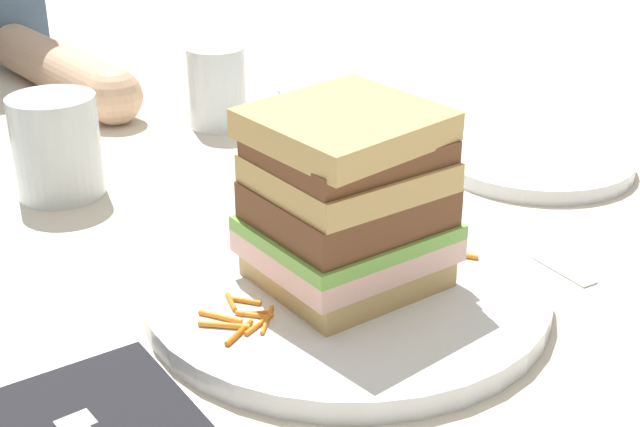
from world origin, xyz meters
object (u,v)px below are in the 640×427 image
(main_plate, at_px, (347,290))
(sandwich, at_px, (348,201))
(empty_tumbler_0, at_px, (217,87))
(side_plate, at_px, (534,160))
(empty_tumbler_1, at_px, (57,146))
(juice_glass, at_px, (321,133))
(knife, at_px, (504,235))

(main_plate, xyz_separation_m, sandwich, (-0.00, -0.00, 0.07))
(empty_tumbler_0, height_order, side_plate, empty_tumbler_0)
(main_plate, bearing_deg, sandwich, -127.04)
(empty_tumbler_0, bearing_deg, side_plate, -59.77)
(empty_tumbler_1, bearing_deg, sandwich, -75.70)
(juice_glass, height_order, side_plate, juice_glass)
(main_plate, height_order, side_plate, main_plate)
(knife, relative_size, juice_glass, 2.46)
(juice_glass, bearing_deg, side_plate, -36.71)
(empty_tumbler_1, bearing_deg, empty_tumbler_0, 18.54)
(juice_glass, bearing_deg, knife, -83.20)
(empty_tumbler_0, relative_size, side_plate, 0.47)
(knife, xyz_separation_m, empty_tumbler_1, (-0.24, 0.31, 0.04))
(main_plate, xyz_separation_m, juice_glass, (0.14, 0.20, 0.03))
(knife, distance_m, juice_glass, 0.21)
(juice_glass, bearing_deg, main_plate, -124.45)
(main_plate, distance_m, empty_tumbler_0, 0.40)
(knife, relative_size, empty_tumbler_1, 2.21)
(empty_tumbler_0, bearing_deg, juice_glass, -87.91)
(empty_tumbler_1, bearing_deg, main_plate, -75.61)
(juice_glass, bearing_deg, empty_tumbler_1, 155.32)
(main_plate, distance_m, side_plate, 0.31)
(juice_glass, xyz_separation_m, side_plate, (0.16, -0.12, -0.03))
(sandwich, distance_m, knife, 0.18)
(sandwich, distance_m, empty_tumbler_1, 0.31)
(main_plate, distance_m, empty_tumbler_1, 0.32)
(sandwich, xyz_separation_m, empty_tumbler_1, (-0.08, 0.30, -0.03))
(side_plate, bearing_deg, knife, -149.27)
(knife, bearing_deg, empty_tumbler_1, 128.31)
(sandwich, height_order, empty_tumbler_0, sandwich)
(juice_glass, relative_size, side_plate, 0.44)
(knife, xyz_separation_m, juice_glass, (-0.02, 0.21, 0.04))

